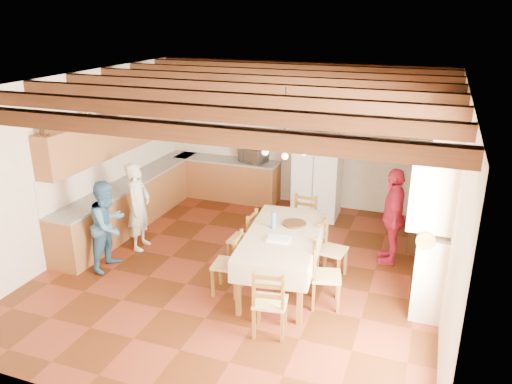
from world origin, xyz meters
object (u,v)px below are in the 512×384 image
Objects in this scene: chair_left_far at (242,238)px; microwave at (253,155)px; chair_right_near at (327,275)px; person_man at (139,206)px; person_woman_red at (393,216)px; hutch at (435,179)px; chair_left_near at (227,263)px; dining_table at (283,238)px; person_woman_blue at (108,225)px; chair_end_far at (302,224)px; refrigerator at (317,174)px; chair_end_near at (270,300)px; chair_right_far at (332,249)px.

microwave is at bearing -161.11° from chair_left_far.
chair_right_near is 3.54m from person_man.
person_man is at bearing -83.24° from person_woman_red.
hutch is 2.51× the size of chair_left_near.
chair_right_near is (0.74, -0.28, -0.32)m from dining_table.
person_woman_blue is (-3.52, -0.09, 0.26)m from chair_right_near.
chair_end_far is 3.22m from person_woman_blue.
refrigerator is 3.40m from chair_left_near.
chair_left_near is 1.00× the size of chair_left_far.
chair_end_near is (1.01, -1.60, 0.00)m from chair_left_far.
hutch is at bearing 130.16° from chair_left_near.
chair_left_far is at bearing -97.67° from person_man.
chair_end_near is at bearing -110.60° from hutch.
chair_end_far is 0.59× the size of person_woman_red.
person_woman_red reaches higher than chair_end_far.
refrigerator is 2.90m from dining_table.
person_man is 0.78m from person_woman_blue.
person_woman_red reaches higher than chair_right_far.
chair_right_far is at bearing 119.84° from chair_left_near.
chair_left_near is (-2.73, -2.81, -0.72)m from hutch.
person_woman_red is at bearing -35.88° from chair_right_near.
chair_left_far is 1.16m from chair_end_far.
person_man is (-3.46, 0.69, 0.30)m from chair_right_near.
chair_left_near is (-0.53, -3.33, -0.41)m from refrigerator.
chair_right_far is 0.59× the size of person_woman_red.
person_woman_blue reaches higher than chair_end_far.
chair_end_far is (-0.70, 0.78, 0.00)m from chair_right_far.
hutch is 3.04m from chair_right_near.
person_woman_blue reaches higher than microwave.
chair_end_near is at bearing -102.98° from person_woman_blue.
chair_left_near is 2.09m from person_woman_blue.
chair_end_far is at bearing 49.18° from chair_right_far.
person_woman_red is (-0.58, -0.98, -0.39)m from hutch.
hutch is 2.44m from chair_end_far.
person_woman_blue is 3.77m from microwave.
hutch reaches higher than chair_right_far.
person_woman_red is at bearing -15.18° from microwave.
hutch is 4.27× the size of microwave.
microwave is (1.06, 2.81, 0.28)m from person_man.
refrigerator is 0.84× the size of dining_table.
refrigerator reaches higher than person_man.
chair_right_near is at bearing -109.43° from person_man.
person_woman_blue is (-2.99, 0.80, 0.26)m from chair_end_near.
person_woman_red is (2.25, 0.97, 0.33)m from chair_left_far.
person_woman_blue is 2.62× the size of microwave.
refrigerator reaches higher than chair_right_near.
chair_right_far is 3.59m from microwave.
chair_left_far is 1.00× the size of chair_right_near.
chair_right_far is at bearing -34.12° from microwave.
chair_right_near is (1.54, -0.71, 0.00)m from chair_left_far.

